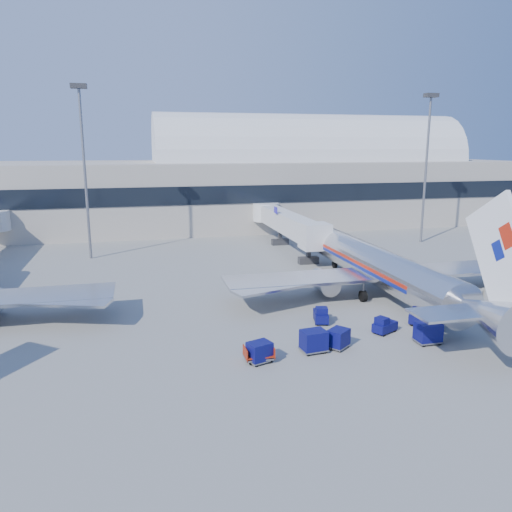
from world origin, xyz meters
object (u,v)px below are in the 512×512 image
object	(u,v)px
airliner_main	(384,269)
tug_left	(321,315)
barrier_mid	(496,292)
cart_train_a	(338,338)
mast_west	(83,147)
tug_lead	(384,325)
tug_right	(423,317)
mast_east	(427,147)
cart_solo_near	(428,332)
cart_train_b	(314,341)
jetbridge_near	(284,222)
cart_train_c	(260,352)
barrier_near	(467,294)
cart_open_red	(259,356)

from	to	relation	value
airliner_main	tug_left	size ratio (longest dim) A/B	15.02
barrier_mid	cart_train_a	world-z (taller)	cart_train_a
mast_west	airliner_main	bearing A→B (deg)	-40.36
tug_lead	tug_right	distance (m)	4.08
mast_east	cart_solo_near	xyz separation A→B (m)	(-22.42, -37.43, -13.90)
cart_train_a	cart_train_b	size ratio (longest dim) A/B	1.04
tug_left	cart_train_a	distance (m)	5.63
jetbridge_near	cart_train_b	distance (m)	38.93
airliner_main	cart_solo_near	xyz separation A→B (m)	(-2.42, -11.94, -2.04)
barrier_mid	tug_lead	size ratio (longest dim) A/B	1.25
tug_right	cart_solo_near	world-z (taller)	cart_solo_near
barrier_mid	cart_train_c	world-z (taller)	cart_train_c
jetbridge_near	barrier_near	world-z (taller)	jetbridge_near
tug_lead	tug_right	size ratio (longest dim) A/B	0.90
mast_west	cart_train_a	bearing A→B (deg)	-60.78
cart_train_a	barrier_near	bearing A→B (deg)	-11.52
tug_lead	cart_train_b	world-z (taller)	cart_train_b
barrier_near	tug_left	world-z (taller)	tug_left
tug_left	cart_train_c	size ratio (longest dim) A/B	1.24
airliner_main	cart_train_b	distance (m)	16.36
mast_east	tug_left	world-z (taller)	mast_east
tug_lead	cart_train_a	size ratio (longest dim) A/B	1.14
mast_east	tug_right	size ratio (longest dim) A/B	8.51
tug_right	cart_train_b	world-z (taller)	cart_train_b
mast_west	cart_train_c	world-z (taller)	mast_west
airliner_main	cart_train_a	distance (m)	14.82
tug_right	cart_train_b	xyz separation A→B (m)	(-10.92, -3.06, 0.16)
cart_train_a	cart_train_b	xyz separation A→B (m)	(-2.05, -0.24, 0.10)
cart_solo_near	cart_open_red	size ratio (longest dim) A/B	0.92
airliner_main	cart_open_red	xyz separation A→B (m)	(-15.85, -12.04, -2.53)
mast_east	barrier_near	bearing A→B (deg)	-113.20
jetbridge_near	cart_train_a	xyz separation A→B (m)	(-7.09, -37.47, -3.14)
airliner_main	cart_open_red	world-z (taller)	airliner_main
jetbridge_near	mast_west	distance (m)	29.67
jetbridge_near	barrier_near	distance (m)	30.82
mast_west	mast_east	size ratio (longest dim) A/B	1.00
mast_east	jetbridge_near	bearing A→B (deg)	177.93
mast_west	cart_train_a	size ratio (longest dim) A/B	10.73
mast_west	barrier_mid	size ratio (longest dim) A/B	7.53
barrier_mid	tug_left	xyz separation A→B (m)	(-20.05, -3.09, 0.22)
barrier_near	tug_right	world-z (taller)	tug_right
cart_train_a	cart_open_red	distance (m)	6.43
tug_left	cart_open_red	xyz separation A→B (m)	(-7.09, -6.45, -0.28)
airliner_main	tug_lead	distance (m)	10.49
cart_open_red	cart_train_c	bearing A→B (deg)	-93.14
cart_train_b	cart_open_red	size ratio (longest dim) A/B	0.99
barrier_mid	cart_train_c	xyz separation A→B (m)	(-27.16, -9.71, 0.34)
tug_right	barrier_near	bearing A→B (deg)	72.67
mast_west	tug_right	size ratio (longest dim) A/B	8.51
barrier_near	airliner_main	bearing A→B (deg)	162.61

